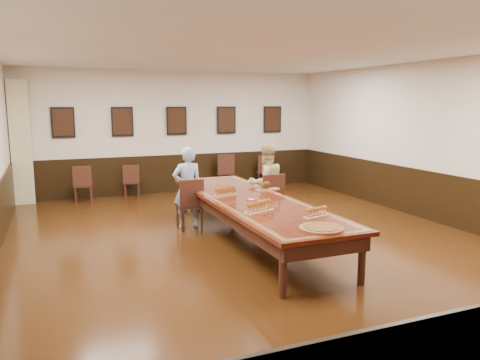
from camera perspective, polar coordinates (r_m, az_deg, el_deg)
name	(u,v)px	position (r m, az deg, el deg)	size (l,w,h in m)	color
floor	(251,242)	(8.15, 1.33, -7.56)	(8.00, 10.00, 0.02)	black
ceiling	(252,50)	(7.84, 1.43, 15.57)	(8.00, 10.00, 0.02)	white
wall_back	(176,132)	(12.58, -7.79, 5.81)	(8.00, 0.02, 3.20)	beige
wall_right	(436,142)	(10.12, 22.76, 4.32)	(0.02, 10.00, 3.20)	beige
chair_man	(189,203)	(8.89, -6.21, -2.87)	(0.46, 0.50, 0.97)	black
chair_woman	(268,198)	(9.22, 3.49, -2.26)	(0.47, 0.52, 1.01)	black
spare_chair_a	(83,184)	(11.79, -18.58, -0.45)	(0.42, 0.46, 0.90)	black
spare_chair_b	(132,181)	(12.08, -13.03, -0.10)	(0.40, 0.43, 0.85)	black
spare_chair_c	(225,172)	(12.88, -1.89, 1.04)	(0.46, 0.51, 0.99)	black
spare_chair_d	(263,171)	(13.31, 2.81, 1.13)	(0.43, 0.47, 0.92)	black
person_man	(188,187)	(8.93, -6.42, -0.91)	(0.57, 0.37, 1.55)	#4879B4
person_woman	(266,183)	(9.26, 3.20, -0.41)	(0.79, 0.61, 1.58)	#C9BC7E
pink_phone	(278,194)	(8.38, 4.60, -1.71)	(0.07, 0.15, 0.01)	#D44663
curtain	(21,143)	(12.03, -25.16, 4.13)	(0.45, 0.18, 2.90)	beige
wainscoting	(251,213)	(8.02, 1.35, -4.07)	(8.00, 10.00, 1.00)	black
conference_table	(251,207)	(7.99, 1.35, -3.29)	(1.40, 5.00, 0.76)	#330F08
posters	(177,121)	(12.49, -7.74, 7.17)	(6.14, 0.04, 0.74)	black
flight_a	(225,192)	(8.19, -1.85, -1.42)	(0.48, 0.28, 0.17)	#9C6941
flight_b	(266,186)	(8.73, 3.23, -0.75)	(0.48, 0.20, 0.17)	#9C6941
flight_c	(259,207)	(6.96, 2.34, -3.31)	(0.53, 0.32, 0.19)	#9C6941
flight_d	(316,212)	(6.76, 9.27, -3.93)	(0.44, 0.23, 0.16)	#9C6941
red_plate_grp	(251,200)	(7.84, 1.36, -2.43)	(0.18, 0.18, 0.02)	#A80B21
carved_platter	(321,228)	(6.12, 9.90, -5.84)	(0.74, 0.74, 0.05)	#602813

